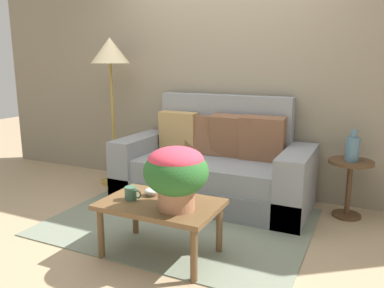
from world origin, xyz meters
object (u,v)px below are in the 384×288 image
object	(u,v)px
coffee_table	(161,209)
table_vase	(353,148)
snack_bowl	(152,191)
floor_lamp	(110,60)
couch	(214,169)
coffee_mug	(131,193)
side_table	(350,178)
potted_plant	(176,171)

from	to	relation	value
coffee_table	table_vase	size ratio (longest dim) A/B	3.00
coffee_table	snack_bowl	distance (m)	0.19
floor_lamp	table_vase	size ratio (longest dim) A/B	5.87
floor_lamp	table_vase	bearing A→B (deg)	1.32
snack_bowl	table_vase	bearing A→B (deg)	43.65
couch	coffee_mug	distance (m)	1.32
side_table	table_vase	world-z (taller)	table_vase
coffee_table	table_vase	xyz separation A→B (m)	(1.20, 1.37, 0.29)
coffee_table	table_vase	bearing A→B (deg)	48.73
coffee_table	potted_plant	world-z (taller)	potted_plant
couch	potted_plant	bearing A→B (deg)	-79.20
coffee_mug	table_vase	size ratio (longest dim) A/B	0.48
potted_plant	floor_lamp	bearing A→B (deg)	138.50
floor_lamp	table_vase	xyz separation A→B (m)	(2.59, 0.06, -0.78)
side_table	coffee_table	bearing A→B (deg)	-130.87
snack_bowl	coffee_table	bearing A→B (deg)	-36.02
couch	floor_lamp	world-z (taller)	floor_lamp
snack_bowl	side_table	bearing A→B (deg)	44.07
side_table	potted_plant	distance (m)	1.81
floor_lamp	snack_bowl	distance (m)	2.01
potted_plant	couch	bearing A→B (deg)	100.80
couch	side_table	world-z (taller)	couch
side_table	potted_plant	world-z (taller)	potted_plant
coffee_table	couch	bearing A→B (deg)	93.97
couch	floor_lamp	distance (m)	1.70
couch	side_table	bearing A→B (deg)	5.74
potted_plant	table_vase	bearing A→B (deg)	54.03
coffee_table	floor_lamp	bearing A→B (deg)	136.60
couch	coffee_table	world-z (taller)	couch
snack_bowl	table_vase	distance (m)	1.86
table_vase	snack_bowl	bearing A→B (deg)	-136.35
snack_bowl	coffee_mug	bearing A→B (deg)	-122.38
side_table	floor_lamp	size ratio (longest dim) A/B	0.32
coffee_table	side_table	distance (m)	1.84
couch	coffee_mug	size ratio (longest dim) A/B	14.33
floor_lamp	side_table	bearing A→B (deg)	1.66
coffee_table	coffee_mug	bearing A→B (deg)	-168.65
couch	side_table	size ratio (longest dim) A/B	3.61
floor_lamp	snack_bowl	xyz separation A→B (m)	(1.26, -1.22, -0.98)
snack_bowl	floor_lamp	bearing A→B (deg)	135.91
side_table	table_vase	size ratio (longest dim) A/B	1.89
coffee_mug	table_vase	distance (m)	2.02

